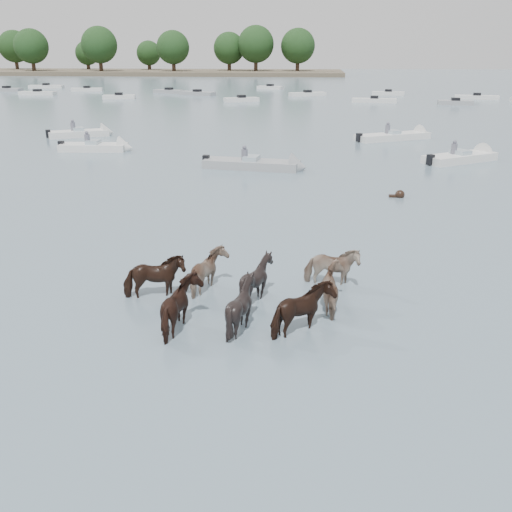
{
  "coord_description": "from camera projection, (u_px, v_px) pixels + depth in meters",
  "views": [
    {
      "loc": [
        2.41,
        -12.54,
        6.49
      ],
      "look_at": [
        0.98,
        2.23,
        1.1
      ],
      "focal_mm": 40.07,
      "sensor_mm": 36.0,
      "label": 1
    }
  ],
  "objects": [
    {
      "name": "shoreline",
      "position": [
        56.0,
        72.0,
        160.71
      ],
      "size": [
        160.0,
        30.0,
        1.0
      ],
      "primitive_type": "cube",
      "color": "#4C4233",
      "rests_on": "ground"
    },
    {
      "name": "motorboat_d",
      "position": [
        468.0,
        157.0,
        35.24
      ],
      "size": [
        5.33,
        4.36,
        1.92
      ],
      "rotation": [
        0.0,
        0.0,
        0.6
      ],
      "color": "silver",
      "rests_on": "ground"
    },
    {
      "name": "swimming_pony",
      "position": [
        399.0,
        195.0,
        26.55
      ],
      "size": [
        0.72,
        0.44,
        0.44
      ],
      "color": "black",
      "rests_on": "ground"
    },
    {
      "name": "motorboat_c",
      "position": [
        401.0,
        136.0,
        43.73
      ],
      "size": [
        6.42,
        4.57,
        1.92
      ],
      "rotation": [
        0.0,
        0.0,
        0.51
      ],
      "color": "silver",
      "rests_on": "ground"
    },
    {
      "name": "motorboat_f",
      "position": [
        88.0,
        133.0,
        45.21
      ],
      "size": [
        5.13,
        3.78,
        1.92
      ],
      "rotation": [
        0.0,
        0.0,
        0.5
      ],
      "color": "silver",
      "rests_on": "ground"
    },
    {
      "name": "ground",
      "position": [
        208.0,
        327.0,
        14.17
      ],
      "size": [
        400.0,
        400.0,
        0.0
      ],
      "primitive_type": "plane",
      "color": "slate",
      "rests_on": "ground"
    },
    {
      "name": "pony_herd",
      "position": [
        248.0,
        291.0,
        14.97
      ],
      "size": [
        6.72,
        4.46,
        1.45
      ],
      "color": "black",
      "rests_on": "ground"
    },
    {
      "name": "distant_flotilla",
      "position": [
        297.0,
        95.0,
        83.52
      ],
      "size": [
        104.55,
        29.7,
        0.93
      ],
      "color": "gray",
      "rests_on": "ground"
    },
    {
      "name": "motorboat_b",
      "position": [
        265.0,
        165.0,
        32.74
      ],
      "size": [
        6.21,
        2.47,
        1.92
      ],
      "rotation": [
        0.0,
        0.0,
        -0.15
      ],
      "color": "gray",
      "rests_on": "ground"
    },
    {
      "name": "treeline",
      "position": [
        55.0,
        47.0,
        158.28
      ],
      "size": [
        149.07,
        22.84,
        12.59
      ],
      "color": "#382619",
      "rests_on": "ground"
    },
    {
      "name": "motorboat_a",
      "position": [
        104.0,
        147.0,
        38.64
      ],
      "size": [
        5.1,
        1.9,
        1.92
      ],
      "rotation": [
        0.0,
        0.0,
        0.06
      ],
      "color": "silver",
      "rests_on": "ground"
    }
  ]
}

